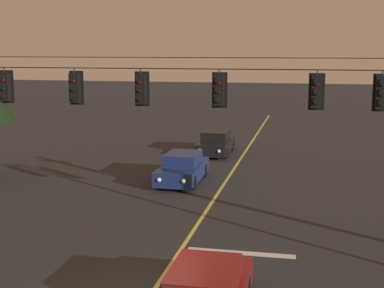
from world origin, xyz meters
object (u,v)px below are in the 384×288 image
object	(u,v)px
car_oncoming_lead	(182,168)
car_oncoming_trailing	(216,143)
traffic_light_leftmost	(5,87)
traffic_light_left_inner	(75,88)
traffic_light_far_right	(382,93)
traffic_light_centre	(141,89)
traffic_light_right_inner	(219,90)
traffic_light_rightmost	(317,92)

from	to	relation	value
car_oncoming_lead	car_oncoming_trailing	xyz separation A→B (m)	(0.34, 7.48, 0.00)
traffic_light_leftmost	traffic_light_left_inner	distance (m)	2.53
traffic_light_far_right	car_oncoming_lead	world-z (taller)	traffic_light_far_right
traffic_light_centre	traffic_light_right_inner	xyz separation A→B (m)	(2.53, 0.00, 0.00)
car_oncoming_lead	car_oncoming_trailing	world-z (taller)	same
traffic_light_right_inner	car_oncoming_lead	world-z (taller)	traffic_light_right_inner
car_oncoming_lead	traffic_light_right_inner	bearing A→B (deg)	-69.65
traffic_light_leftmost	traffic_light_right_inner	xyz separation A→B (m)	(7.32, 0.00, 0.00)
traffic_light_left_inner	car_oncoming_lead	world-z (taller)	traffic_light_left_inner
traffic_light_leftmost	traffic_light_right_inner	size ratio (longest dim) A/B	1.00
traffic_light_centre	traffic_light_far_right	size ratio (longest dim) A/B	1.00
traffic_light_leftmost	traffic_light_far_right	xyz separation A→B (m)	(12.15, 0.00, 0.00)
traffic_light_left_inner	traffic_light_leftmost	bearing A→B (deg)	180.00
traffic_light_leftmost	car_oncoming_lead	xyz separation A→B (m)	(4.22, 8.34, -4.38)
car_oncoming_trailing	car_oncoming_lead	bearing A→B (deg)	-92.60
traffic_light_right_inner	traffic_light_rightmost	size ratio (longest dim) A/B	1.00
traffic_light_rightmost	traffic_light_far_right	bearing A→B (deg)	0.00
traffic_light_leftmost	car_oncoming_lead	bearing A→B (deg)	63.13
traffic_light_centre	traffic_light_far_right	world-z (taller)	same
traffic_light_leftmost	car_oncoming_trailing	bearing A→B (deg)	73.90
car_oncoming_lead	car_oncoming_trailing	distance (m)	7.48
traffic_light_left_inner	car_oncoming_trailing	world-z (taller)	traffic_light_left_inner
traffic_light_far_right	car_oncoming_lead	size ratio (longest dim) A/B	0.28
traffic_light_right_inner	traffic_light_rightmost	world-z (taller)	same
car_oncoming_lead	traffic_light_far_right	bearing A→B (deg)	-46.43
traffic_light_leftmost	traffic_light_centre	xyz separation A→B (m)	(4.78, 0.00, 0.00)
traffic_light_right_inner	traffic_light_rightmost	bearing A→B (deg)	0.00
traffic_light_far_right	car_oncoming_trailing	xyz separation A→B (m)	(-7.59, 15.81, -4.38)
traffic_light_centre	car_oncoming_trailing	size ratio (longest dim) A/B	0.28
traffic_light_rightmost	traffic_light_far_right	xyz separation A→B (m)	(1.86, 0.00, 0.00)
traffic_light_centre	traffic_light_right_inner	bearing A→B (deg)	0.00
traffic_light_centre	car_oncoming_trailing	bearing A→B (deg)	90.80
traffic_light_leftmost	car_oncoming_trailing	distance (m)	17.03
traffic_light_leftmost	traffic_light_left_inner	bearing A→B (deg)	0.00
traffic_light_right_inner	car_oncoming_trailing	size ratio (longest dim) A/B	0.28
traffic_light_leftmost	traffic_light_left_inner	size ratio (longest dim) A/B	1.00
traffic_light_leftmost	traffic_light_left_inner	xyz separation A→B (m)	(2.53, 0.00, 0.00)
traffic_light_leftmost	car_oncoming_lead	world-z (taller)	traffic_light_leftmost
traffic_light_leftmost	traffic_light_centre	distance (m)	4.78
traffic_light_left_inner	car_oncoming_lead	bearing A→B (deg)	78.48
traffic_light_right_inner	traffic_light_far_right	world-z (taller)	same
traffic_light_rightmost	traffic_light_far_right	world-z (taller)	same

